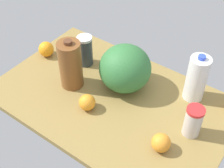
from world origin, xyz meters
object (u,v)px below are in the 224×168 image
object	(u,v)px
chocolate_milk_jug	(71,65)
orange_beside_bowl	(161,143)
watermelon	(125,68)
tumbler_cup	(193,121)
orange_near_front	(46,49)
orange_loose	(87,102)
milk_jug	(197,78)
shaker_bottle	(85,51)

from	to	relation	value
chocolate_milk_jug	orange_beside_bowl	distance (cm)	60.52
watermelon	chocolate_milk_jug	world-z (taller)	chocolate_milk_jug
tumbler_cup	chocolate_milk_jug	bearing A→B (deg)	6.16
chocolate_milk_jug	orange_near_front	world-z (taller)	chocolate_milk_jug
tumbler_cup	orange_loose	distance (cm)	50.97
chocolate_milk_jug	orange_near_front	bearing A→B (deg)	-18.82
watermelon	orange_near_front	size ratio (longest dim) A/B	3.01
tumbler_cup	orange_near_front	xyz separation A→B (cm)	(94.91, -2.72, -3.51)
milk_jug	chocolate_milk_jug	bearing A→B (deg)	27.26
milk_jug	orange_loose	bearing A→B (deg)	44.66
chocolate_milk_jug	milk_jug	size ratio (longest dim) A/B	1.06
watermelon	tumbler_cup	xyz separation A→B (cm)	(-42.37, 7.88, -4.34)
orange_near_front	tumbler_cup	bearing A→B (deg)	178.36
chocolate_milk_jug	orange_loose	distance (cm)	22.08
shaker_bottle	orange_beside_bowl	xyz separation A→B (cm)	(-64.32, 26.73, -4.82)
chocolate_milk_jug	shaker_bottle	bearing A→B (deg)	-73.71
milk_jug	orange_loose	world-z (taller)	milk_jug
watermelon	shaker_bottle	size ratio (longest dim) A/B	1.48
chocolate_milk_jug	watermelon	bearing A→B (deg)	-147.60
watermelon	milk_jug	distance (cm)	35.84
tumbler_cup	orange_loose	world-z (taller)	tumbler_cup
orange_beside_bowl	tumbler_cup	bearing A→B (deg)	-113.03
shaker_bottle	orange_near_front	bearing A→B (deg)	18.34
watermelon	milk_jug	xyz separation A→B (cm)	(-32.93, -14.15, 0.23)
tumbler_cup	orange_beside_bowl	bearing A→B (deg)	66.97
tumbler_cup	chocolate_milk_jug	world-z (taller)	chocolate_milk_jug
shaker_bottle	orange_beside_bowl	bearing A→B (deg)	157.44
watermelon	orange_beside_bowl	size ratio (longest dim) A/B	3.13
tumbler_cup	milk_jug	size ratio (longest dim) A/B	0.60
chocolate_milk_jug	orange_loose	bearing A→B (deg)	152.96
tumbler_cup	orange_loose	xyz separation A→B (cm)	(48.16, 16.24, -3.85)
shaker_bottle	tumbler_cup	bearing A→B (deg)	171.54
orange_loose	milk_jug	bearing A→B (deg)	-135.34
tumbler_cup	chocolate_milk_jug	xyz separation A→B (cm)	(66.01, 7.12, 5.39)
orange_beside_bowl	chocolate_milk_jug	bearing A→B (deg)	-8.67
orange_beside_bowl	watermelon	bearing A→B (deg)	-34.08
watermelon	orange_beside_bowl	world-z (taller)	watermelon
orange_loose	chocolate_milk_jug	bearing A→B (deg)	-27.04
milk_jug	orange_near_front	bearing A→B (deg)	12.73
orange_near_front	orange_loose	distance (cm)	50.45
watermelon	orange_loose	bearing A→B (deg)	76.50
shaker_bottle	watermelon	bearing A→B (deg)	174.64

